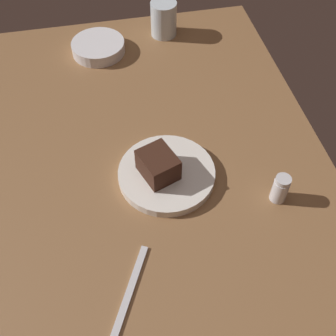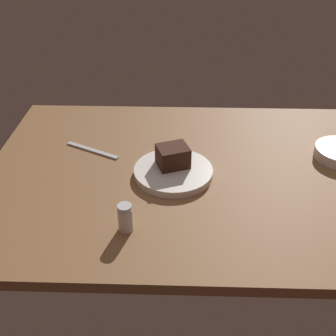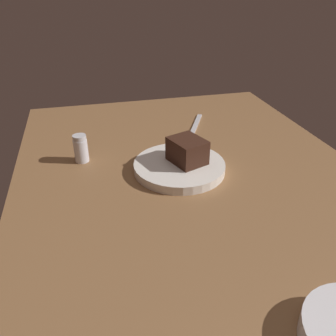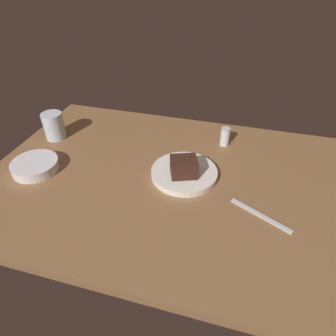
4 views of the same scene
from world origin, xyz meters
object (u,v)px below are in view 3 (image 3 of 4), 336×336
chocolate_cake_slice (187,151)px  butter_knife (195,126)px  salt_shaker (81,149)px  dessert_plate (179,167)px

chocolate_cake_slice → butter_knife: chocolate_cake_slice is taller
chocolate_cake_slice → salt_shaker: size_ratio=1.17×
salt_shaker → butter_knife: bearing=-67.5°
dessert_plate → salt_shaker: salt_shaker is taller
salt_shaker → dessert_plate: bearing=-115.1°
chocolate_cake_slice → salt_shaker: 27.09cm
dessert_plate → butter_knife: (25.34, -12.29, -0.82)cm
salt_shaker → butter_knife: (14.60, -35.23, -3.31)cm
dessert_plate → salt_shaker: (10.74, 22.94, 2.48)cm
chocolate_cake_slice → butter_knife: size_ratio=0.44×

